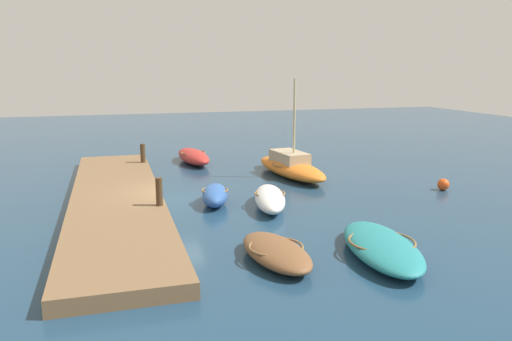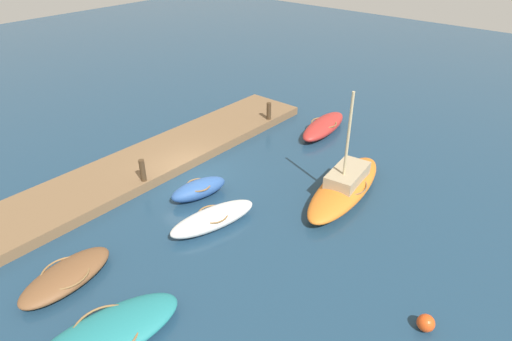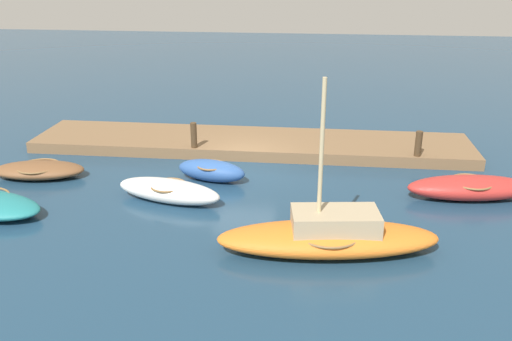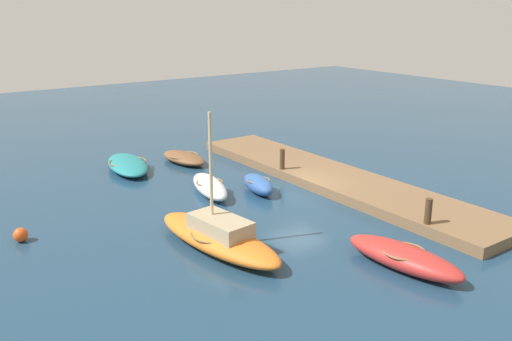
% 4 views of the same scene
% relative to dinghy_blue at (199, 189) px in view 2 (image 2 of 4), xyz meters
% --- Properties ---
extents(ground_plane, '(84.00, 84.00, 0.00)m').
position_rel_dinghy_blue_xyz_m(ground_plane, '(-1.01, -1.67, -0.41)').
color(ground_plane, navy).
extents(dock_platform, '(19.07, 3.59, 0.47)m').
position_rel_dinghy_blue_xyz_m(dock_platform, '(-1.01, -3.93, -0.18)').
color(dock_platform, brown).
rests_on(dock_platform, ground_plane).
extents(dinghy_blue, '(2.85, 1.64, 0.80)m').
position_rel_dinghy_blue_xyz_m(dinghy_blue, '(0.00, 0.00, 0.00)').
color(dinghy_blue, '#2D569E').
rests_on(dinghy_blue, ground_plane).
extents(sailboat_orange, '(6.54, 2.70, 5.06)m').
position_rel_dinghy_blue_xyz_m(sailboat_orange, '(-4.35, 4.93, 0.11)').
color(sailboat_orange, orange).
rests_on(sailboat_orange, ground_plane).
extents(rowboat_white, '(4.01, 2.08, 0.77)m').
position_rel_dinghy_blue_xyz_m(rowboat_white, '(1.11, 2.03, -0.01)').
color(rowboat_white, white).
rests_on(rowboat_white, ground_plane).
extents(rowboat_red, '(4.55, 1.93, 0.82)m').
position_rel_dinghy_blue_xyz_m(rowboat_red, '(-9.30, 0.61, 0.01)').
color(rowboat_red, '#B72D28').
rests_on(rowboat_red, ground_plane).
extents(motorboat_teal, '(4.96, 2.80, 0.62)m').
position_rel_dinghy_blue_xyz_m(motorboat_teal, '(7.14, 3.63, -0.09)').
color(motorboat_teal, teal).
rests_on(motorboat_teal, ground_plane).
extents(rowboat_brown, '(3.61, 1.94, 0.59)m').
position_rel_dinghy_blue_xyz_m(rowboat_brown, '(6.65, 0.44, -0.10)').
color(rowboat_brown, brown).
rests_on(rowboat_brown, ground_plane).
extents(mooring_post_west, '(0.27, 0.27, 1.03)m').
position_rel_dinghy_blue_xyz_m(mooring_post_west, '(-7.94, -2.38, 0.57)').
color(mooring_post_west, '#47331E').
rests_on(mooring_post_west, dock_platform).
extents(mooring_post_mid_west, '(0.26, 0.26, 1.07)m').
position_rel_dinghy_blue_xyz_m(mooring_post_mid_west, '(1.19, -2.38, 0.59)').
color(mooring_post_mid_west, '#47331E').
rests_on(mooring_post_mid_west, dock_platform).
extents(marker_buoy, '(0.55, 0.55, 0.55)m').
position_rel_dinghy_blue_xyz_m(marker_buoy, '(0.54, 10.67, -0.13)').
color(marker_buoy, '#E54C19').
rests_on(marker_buoy, ground_plane).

